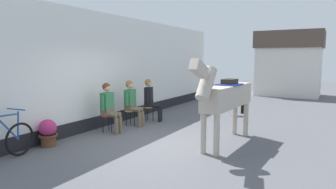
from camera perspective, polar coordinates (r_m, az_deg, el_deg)
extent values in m
plane|color=#56565B|center=(9.86, 7.22, -5.09)|extent=(40.00, 40.00, 0.00)
cube|color=white|center=(9.67, -10.31, 4.79)|extent=(0.30, 14.00, 3.40)
cube|color=black|center=(9.83, -10.02, -4.10)|extent=(0.34, 14.00, 0.36)
cube|color=silver|center=(17.67, 22.27, 4.05)|extent=(3.20, 2.40, 2.60)
cube|color=brown|center=(17.68, 22.53, 9.72)|extent=(3.40, 2.60, 0.90)
cylinder|color=red|center=(8.39, -11.61, -4.07)|extent=(0.34, 0.34, 0.03)
cylinder|color=black|center=(8.35, -10.85, -5.79)|extent=(0.02, 0.02, 0.45)
cylinder|color=black|center=(8.57, -11.38, -5.47)|extent=(0.02, 0.02, 0.45)
cylinder|color=black|center=(8.40, -12.48, -5.76)|extent=(0.02, 0.02, 0.45)
cube|color=brown|center=(8.37, -11.63, -3.30)|extent=(0.24, 0.32, 0.20)
cube|color=#337247|center=(8.32, -11.68, -1.13)|extent=(0.22, 0.34, 0.44)
sphere|color=tan|center=(8.28, -11.74, 1.27)|extent=(0.20, 0.20, 0.20)
sphere|color=#593319|center=(8.29, -11.85, 1.48)|extent=(0.22, 0.22, 0.22)
cylinder|color=brown|center=(8.31, -10.27, -3.69)|extent=(0.38, 0.13, 0.13)
cylinder|color=brown|center=(8.25, -9.22, -5.87)|extent=(0.11, 0.11, 0.46)
cylinder|color=brown|center=(8.19, -11.00, -3.86)|extent=(0.38, 0.13, 0.13)
cylinder|color=brown|center=(8.14, -9.94, -6.08)|extent=(0.11, 0.11, 0.46)
cylinder|color=#337247|center=(8.46, -10.67, -1.31)|extent=(0.09, 0.09, 0.42)
cylinder|color=#337247|center=(8.17, -12.51, -1.66)|extent=(0.09, 0.09, 0.42)
cylinder|color=gold|center=(9.09, -7.31, -3.13)|extent=(0.34, 0.34, 0.03)
cylinder|color=black|center=(9.06, -6.54, -4.70)|extent=(0.02, 0.02, 0.45)
cylinder|color=black|center=(9.27, -7.24, -4.44)|extent=(0.02, 0.02, 0.45)
cylinder|color=black|center=(9.07, -8.07, -4.71)|extent=(0.02, 0.02, 0.45)
cube|color=brown|center=(9.07, -7.32, -2.42)|extent=(0.26, 0.33, 0.20)
cube|color=#337247|center=(9.02, -7.35, -0.41)|extent=(0.24, 0.35, 0.44)
sphere|color=tan|center=(8.98, -7.39, 1.80)|extent=(0.20, 0.20, 0.20)
sphere|color=olive|center=(8.99, -7.50, 2.00)|extent=(0.22, 0.22, 0.22)
cylinder|color=brown|center=(9.04, -6.03, -2.75)|extent=(0.39, 0.15, 0.13)
cylinder|color=brown|center=(9.00, -4.97, -4.73)|extent=(0.11, 0.11, 0.46)
cylinder|color=brown|center=(8.91, -6.57, -2.90)|extent=(0.39, 0.15, 0.13)
cylinder|color=brown|center=(8.87, -5.50, -4.91)|extent=(0.11, 0.11, 0.46)
cylinder|color=#337247|center=(9.18, -6.56, -0.58)|extent=(0.09, 0.09, 0.42)
cylinder|color=#337247|center=(8.85, -7.94, -0.89)|extent=(0.09, 0.09, 0.42)
cylinder|color=gold|center=(9.71, -3.74, -2.44)|extent=(0.34, 0.34, 0.03)
cylinder|color=black|center=(9.72, -2.93, -3.86)|extent=(0.02, 0.02, 0.45)
cylinder|color=black|center=(9.88, -3.95, -3.68)|extent=(0.02, 0.02, 0.45)
cylinder|color=black|center=(9.65, -4.31, -3.94)|extent=(0.02, 0.02, 0.45)
cube|color=black|center=(9.69, -3.75, -1.77)|extent=(0.33, 0.38, 0.20)
cube|color=black|center=(9.65, -3.76, 0.11)|extent=(0.32, 0.39, 0.44)
sphere|color=tan|center=(9.61, -3.78, 2.18)|extent=(0.20, 0.20, 0.20)
sphere|color=olive|center=(9.61, -3.90, 2.36)|extent=(0.22, 0.22, 0.22)
cylinder|color=black|center=(9.73, -2.54, -2.02)|extent=(0.40, 0.24, 0.13)
cylinder|color=black|center=(9.74, -1.44, -3.80)|extent=(0.11, 0.11, 0.46)
cylinder|color=black|center=(9.58, -2.76, -2.17)|extent=(0.40, 0.24, 0.13)
cylinder|color=black|center=(9.59, -1.65, -3.97)|extent=(0.11, 0.11, 0.46)
cylinder|color=black|center=(9.84, -3.36, -0.04)|extent=(0.09, 0.09, 0.42)
cylinder|color=black|center=(9.46, -3.95, -0.33)|extent=(0.09, 0.09, 0.42)
cube|color=#B2A899|center=(7.16, 11.47, -0.33)|extent=(0.56, 2.22, 0.52)
cylinder|color=#B2A899|center=(6.35, 9.38, -7.76)|extent=(0.13, 0.13, 0.90)
cylinder|color=#B2A899|center=(6.47, 6.84, -7.43)|extent=(0.13, 0.13, 0.90)
cylinder|color=#B2A899|center=(8.12, 14.83, -4.64)|extent=(0.13, 0.13, 0.90)
cylinder|color=#B2A899|center=(8.22, 12.77, -4.44)|extent=(0.13, 0.13, 0.90)
cylinder|color=#B2A899|center=(6.02, 7.41, 2.12)|extent=(0.31, 0.65, 0.73)
cube|color=#B2A899|center=(5.70, 5.99, 4.95)|extent=(0.21, 0.54, 0.40)
cube|color=black|center=(6.03, 7.51, 3.45)|extent=(0.07, 0.63, 0.48)
cylinder|color=black|center=(8.27, 14.29, -1.36)|extent=(0.11, 0.11, 0.65)
cube|color=navy|center=(7.23, 11.81, 1.92)|extent=(0.53, 0.63, 0.03)
cube|color=black|center=(7.22, 11.82, 2.47)|extent=(0.30, 0.45, 0.12)
cylinder|color=brown|center=(7.57, -22.14, -8.21)|extent=(0.34, 0.34, 0.28)
cylinder|color=brown|center=(7.54, -22.19, -7.32)|extent=(0.43, 0.43, 0.04)
sphere|color=#B22D66|center=(7.49, -22.25, -5.99)|extent=(0.40, 0.40, 0.40)
torus|color=black|center=(7.06, -26.72, -7.71)|extent=(0.13, 0.71, 0.71)
cylinder|color=#235199|center=(6.82, -28.71, -5.66)|extent=(0.09, 0.50, 0.60)
cylinder|color=#235199|center=(6.98, -27.02, -5.37)|extent=(0.05, 0.09, 0.60)
cylinder|color=#235199|center=(6.90, -27.34, -2.56)|extent=(0.50, 0.08, 0.03)
cylinder|color=white|center=(10.91, 12.53, -1.65)|extent=(0.32, 0.32, 0.03)
cylinder|color=silver|center=(10.91, 13.15, -2.89)|extent=(0.02, 0.02, 0.43)
cylinder|color=silver|center=(11.07, 12.34, -2.72)|extent=(0.02, 0.02, 0.43)
cylinder|color=silver|center=(10.86, 11.99, -2.90)|extent=(0.02, 0.02, 0.43)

